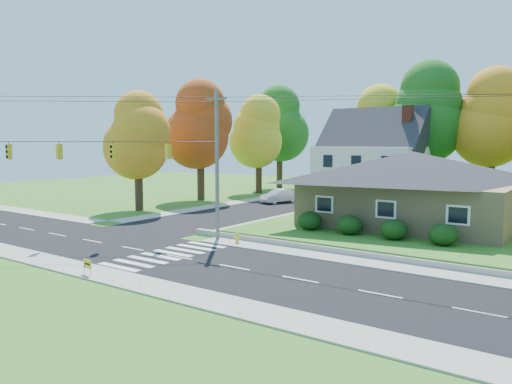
# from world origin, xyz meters

# --- Properties ---
(ground) EXTENTS (120.00, 120.00, 0.00)m
(ground) POSITION_xyz_m (0.00, 0.00, 0.00)
(ground) COLOR #3D7923
(road_main) EXTENTS (90.00, 8.00, 0.02)m
(road_main) POSITION_xyz_m (0.00, 0.00, 0.01)
(road_main) COLOR black
(road_main) RESTS_ON ground
(road_cross) EXTENTS (8.00, 44.00, 0.02)m
(road_cross) POSITION_xyz_m (-8.00, 26.00, 0.01)
(road_cross) COLOR black
(road_cross) RESTS_ON ground
(sidewalk_north) EXTENTS (90.00, 2.00, 0.08)m
(sidewalk_north) POSITION_xyz_m (0.00, 5.00, 0.04)
(sidewalk_north) COLOR #9C9A90
(sidewalk_north) RESTS_ON ground
(sidewalk_south) EXTENTS (90.00, 2.00, 0.08)m
(sidewalk_south) POSITION_xyz_m (0.00, -5.00, 0.04)
(sidewalk_south) COLOR #9C9A90
(sidewalk_south) RESTS_ON ground
(lawn) EXTENTS (30.00, 30.00, 0.50)m
(lawn) POSITION_xyz_m (13.00, 21.00, 0.25)
(lawn) COLOR #3D7923
(lawn) RESTS_ON ground
(ranch_house) EXTENTS (14.60, 10.60, 5.40)m
(ranch_house) POSITION_xyz_m (8.00, 16.00, 3.27)
(ranch_house) COLOR tan
(ranch_house) RESTS_ON lawn
(colonial_house) EXTENTS (10.40, 8.40, 9.60)m
(colonial_house) POSITION_xyz_m (0.04, 28.00, 4.58)
(colonial_house) COLOR silver
(colonial_house) RESTS_ON lawn
(hedge_row) EXTENTS (10.70, 1.70, 1.27)m
(hedge_row) POSITION_xyz_m (7.50, 9.80, 1.14)
(hedge_row) COLOR #163A10
(hedge_row) RESTS_ON lawn
(traffic_infrastructure) EXTENTS (38.10, 10.66, 10.00)m
(traffic_infrastructure) POSITION_xyz_m (-0.15, 1.35, 5.15)
(traffic_infrastructure) COLOR #666059
(traffic_infrastructure) RESTS_ON ground
(tree_lot_0) EXTENTS (6.72, 6.72, 12.51)m
(tree_lot_0) POSITION_xyz_m (-2.00, 34.00, 8.31)
(tree_lot_0) COLOR #3F2A19
(tree_lot_0) RESTS_ON lawn
(tree_lot_1) EXTENTS (7.84, 7.84, 14.60)m
(tree_lot_1) POSITION_xyz_m (4.00, 33.00, 9.61)
(tree_lot_1) COLOR #3F2A19
(tree_lot_1) RESTS_ON lawn
(tree_lot_2) EXTENTS (7.28, 7.28, 13.56)m
(tree_lot_2) POSITION_xyz_m (10.00, 34.00, 8.96)
(tree_lot_2) COLOR #3F2A19
(tree_lot_2) RESTS_ON lawn
(tree_west_0) EXTENTS (6.16, 6.16, 11.47)m
(tree_west_0) POSITION_xyz_m (-17.00, 12.00, 7.15)
(tree_west_0) COLOR #3F2A19
(tree_west_0) RESTS_ON ground
(tree_west_1) EXTENTS (7.28, 7.28, 13.56)m
(tree_west_1) POSITION_xyz_m (-18.00, 22.00, 8.46)
(tree_west_1) COLOR #3F2A19
(tree_west_1) RESTS_ON ground
(tree_west_2) EXTENTS (6.72, 6.72, 12.51)m
(tree_west_2) POSITION_xyz_m (-17.00, 32.00, 7.81)
(tree_west_2) COLOR #3F2A19
(tree_west_2) RESTS_ON ground
(tree_west_3) EXTENTS (7.84, 7.84, 14.60)m
(tree_west_3) POSITION_xyz_m (-19.00, 40.00, 9.11)
(tree_west_3) COLOR #3F2A19
(tree_west_3) RESTS_ON ground
(white_car) EXTENTS (2.69, 4.69, 1.46)m
(white_car) POSITION_xyz_m (-9.25, 24.86, 0.75)
(white_car) COLOR silver
(white_car) RESTS_ON road_cross
(fire_hydrant) EXTENTS (0.40, 0.31, 0.70)m
(fire_hydrant) POSITION_xyz_m (0.34, 4.97, 0.33)
(fire_hydrant) COLOR yellow
(fire_hydrant) RESTS_ON ground
(yard_sign) EXTENTS (0.67, 0.09, 0.84)m
(yard_sign) POSITION_xyz_m (-0.86, -5.51, 0.60)
(yard_sign) COLOR black
(yard_sign) RESTS_ON ground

